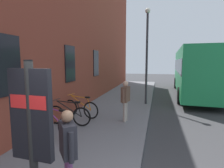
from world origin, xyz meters
The scene contains 11 objects.
ground centered at (6.00, -1.00, 0.00)m, with size 60.00×60.00×0.00m, color #38383A.
sidewalk_pavement centered at (8.00, 1.75, 0.06)m, with size 24.00×3.50×0.12m, color slate.
station_facade centered at (8.99, 3.80, 4.81)m, with size 22.00×0.65×9.64m.
bicycle_leaning_wall centered at (3.03, 2.81, 0.51)m, with size 0.67×1.71×0.97m.
bicycle_end_of_row centered at (4.09, 2.87, 0.51)m, with size 0.48×1.77×0.97m.
bicycle_nearest_sign centered at (5.11, 2.85, 0.51)m, with size 0.53×1.75×0.97m.
transit_info_sign centered at (-0.15, 1.11, 1.72)m, with size 0.11×0.55×2.40m.
city_bus centered at (12.66, -3.00, 1.92)m, with size 10.62×3.10×3.35m.
pedestrian_by_facade centered at (0.76, 1.14, 1.08)m, with size 0.49×0.46×1.57m.
pedestrian_near_bus centered at (5.05, 0.89, 1.11)m, with size 0.61×0.31×1.63m.
street_lamp centered at (8.38, 0.30, 3.22)m, with size 0.28×0.28×5.23m.
Camera 1 is at (-1.94, -0.33, 2.50)m, focal length 29.23 mm.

